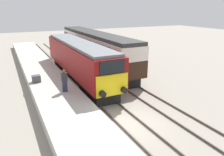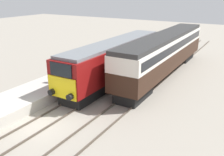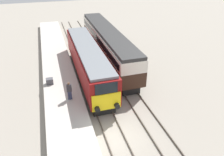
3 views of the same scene
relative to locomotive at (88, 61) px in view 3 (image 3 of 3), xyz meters
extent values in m
plane|color=gray|center=(0.00, -9.87, -2.18)|extent=(120.00, 120.00, 0.00)
cube|color=#B7B2A8|center=(-3.30, -1.87, -1.76)|extent=(3.50, 50.00, 0.83)
cube|color=#4C4238|center=(-0.72, -4.87, -2.11)|extent=(0.07, 60.00, 0.14)
cube|color=#4C4238|center=(0.72, -4.87, -2.11)|extent=(0.07, 60.00, 0.14)
cube|color=#4C4238|center=(2.68, -4.87, -2.11)|extent=(0.07, 60.00, 0.14)
cube|color=#4C4238|center=(4.12, -4.87, -2.11)|extent=(0.07, 60.00, 0.14)
cube|color=black|center=(0.00, -4.99, -1.68)|extent=(2.03, 4.00, 1.00)
cube|color=black|center=(0.00, 5.07, -1.68)|extent=(2.03, 4.00, 1.00)
cube|color=maroon|center=(0.00, 0.04, 0.13)|extent=(2.70, 15.06, 2.62)
cube|color=yellow|center=(0.00, -7.53, -0.39)|extent=(2.48, 0.10, 1.57)
cube|color=black|center=(0.00, -7.53, 0.92)|extent=(1.89, 0.10, 0.94)
cube|color=slate|center=(0.00, 0.04, 1.57)|extent=(2.38, 14.46, 0.24)
cylinder|color=black|center=(-0.85, -7.74, -0.83)|extent=(0.44, 0.35, 0.44)
cylinder|color=black|center=(0.85, -7.74, -0.83)|extent=(0.44, 0.35, 0.44)
cube|color=black|center=(3.40, -2.91, -1.70)|extent=(1.89, 3.60, 0.95)
cube|color=black|center=(3.40, 11.13, -1.70)|extent=(1.89, 3.60, 0.95)
cube|color=#331E14|center=(3.40, 4.11, -0.42)|extent=(2.70, 18.45, 1.62)
cube|color=silver|center=(3.40, 4.11, 1.03)|extent=(2.71, 18.45, 1.27)
cube|color=black|center=(3.40, 4.11, 1.03)|extent=(2.75, 17.71, 0.70)
cube|color=#2D2D2D|center=(3.40, 4.11, 1.85)|extent=(2.48, 18.45, 0.36)
cube|color=#2D334C|center=(-2.73, -4.82, -0.93)|extent=(0.36, 0.24, 0.83)
cube|color=#333338|center=(-2.73, -4.82, -0.16)|extent=(0.44, 0.26, 0.70)
sphere|color=brown|center=(-2.73, -4.82, 0.30)|extent=(0.23, 0.23, 0.23)
cube|color=#4C4C51|center=(-4.37, -1.47, -1.05)|extent=(0.70, 0.56, 0.60)
camera|label=1|loc=(-6.47, -20.54, 4.85)|focal=35.00mm
camera|label=2|loc=(11.33, -19.78, 6.07)|focal=40.00mm
camera|label=3|loc=(-3.85, -21.80, 10.22)|focal=35.00mm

